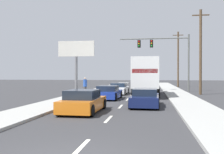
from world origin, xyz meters
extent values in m
plane|color=#333335|center=(0.00, 25.00, 0.00)|extent=(140.00, 140.00, 0.00)
cube|color=#9E9E99|center=(4.86, 20.00, 0.07)|extent=(2.61, 80.00, 0.14)
cube|color=#9E9E99|center=(-4.86, 20.00, 0.07)|extent=(2.61, 80.00, 0.14)
cube|color=silver|center=(0.00, 1.52, 0.00)|extent=(0.14, 2.00, 0.01)
cube|color=silver|center=(0.00, 6.52, 0.00)|extent=(0.14, 2.00, 0.01)
cube|color=silver|center=(0.00, 11.52, 0.00)|extent=(0.14, 2.00, 0.01)
cube|color=silver|center=(0.00, 16.52, 0.00)|extent=(0.14, 2.00, 0.01)
cube|color=silver|center=(0.00, 21.52, 0.00)|extent=(0.14, 2.00, 0.01)
cube|color=silver|center=(0.00, 26.52, 0.00)|extent=(0.14, 2.00, 0.01)
cube|color=silver|center=(0.00, 31.52, 0.00)|extent=(0.14, 2.00, 0.01)
cube|color=silver|center=(0.00, 36.52, 0.00)|extent=(0.14, 2.00, 0.01)
cube|color=silver|center=(0.00, 41.52, 0.00)|extent=(0.14, 2.00, 0.01)
cube|color=silver|center=(0.00, 46.52, 0.00)|extent=(0.14, 2.00, 0.01)
cube|color=silver|center=(0.00, 51.52, 0.00)|extent=(0.14, 2.00, 0.01)
cube|color=white|center=(-1.54, 22.73, 0.46)|extent=(1.85, 4.72, 0.63)
cube|color=#192333|center=(-1.54, 22.70, 1.00)|extent=(1.59, 2.11, 0.45)
cylinder|color=black|center=(-2.33, 24.54, 0.32)|extent=(0.23, 0.64, 0.64)
cylinder|color=black|center=(-0.68, 24.51, 0.32)|extent=(0.23, 0.64, 0.64)
cylinder|color=black|center=(-2.40, 20.95, 0.32)|extent=(0.23, 0.64, 0.64)
cylinder|color=black|center=(-0.75, 20.92, 0.32)|extent=(0.23, 0.64, 0.64)
cube|color=#1E389E|center=(-1.68, 16.57, 0.44)|extent=(1.97, 4.12, 0.59)
cube|color=#192333|center=(-1.69, 16.29, 0.97)|extent=(1.69, 2.08, 0.47)
cylinder|color=black|center=(-2.50, 18.08, 0.32)|extent=(0.24, 0.65, 0.64)
cylinder|color=black|center=(-0.77, 18.03, 0.32)|extent=(0.24, 0.65, 0.64)
cylinder|color=black|center=(-2.59, 15.12, 0.32)|extent=(0.24, 0.65, 0.64)
cylinder|color=black|center=(-0.87, 15.06, 0.32)|extent=(0.24, 0.65, 0.64)
cube|color=orange|center=(-1.83, 8.59, 0.46)|extent=(1.96, 4.26, 0.65)
cube|color=#192333|center=(-1.83, 8.41, 1.04)|extent=(1.70, 2.11, 0.51)
cylinder|color=black|center=(-2.69, 10.17, 0.32)|extent=(0.23, 0.64, 0.64)
cylinder|color=black|center=(-0.91, 10.14, 0.32)|extent=(0.23, 0.64, 0.64)
cylinder|color=black|center=(-2.74, 7.04, 0.32)|extent=(0.23, 0.64, 0.64)
cylinder|color=black|center=(-0.97, 7.01, 0.32)|extent=(0.23, 0.64, 0.64)
cube|color=white|center=(1.55, 19.89, 2.35)|extent=(2.52, 7.11, 2.80)
cube|color=red|center=(1.51, 16.37, 2.49)|extent=(2.19, 0.07, 0.36)
cube|color=#B7BABF|center=(1.60, 24.57, 1.39)|extent=(2.36, 2.30, 2.18)
cylinder|color=black|center=(0.44, 24.58, 0.48)|extent=(0.31, 0.96, 0.96)
cylinder|color=black|center=(2.77, 24.55, 0.48)|extent=(0.31, 0.96, 0.96)
cylinder|color=black|center=(0.37, 18.49, 0.48)|extent=(0.31, 0.96, 0.96)
cylinder|color=black|center=(2.70, 18.46, 0.48)|extent=(0.31, 0.96, 0.96)
cube|color=#141E4C|center=(1.65, 11.99, 0.45)|extent=(1.93, 4.70, 0.62)
cube|color=#192333|center=(1.65, 11.83, 0.99)|extent=(1.65, 2.30, 0.46)
cylinder|color=black|center=(0.86, 13.79, 0.32)|extent=(0.24, 0.65, 0.64)
cylinder|color=black|center=(2.54, 13.74, 0.32)|extent=(0.24, 0.65, 0.64)
cylinder|color=black|center=(0.76, 10.23, 0.32)|extent=(0.24, 0.65, 0.64)
cylinder|color=black|center=(2.45, 10.19, 0.32)|extent=(0.24, 0.65, 0.64)
cylinder|color=#595B56|center=(6.73, 27.92, 3.65)|extent=(0.20, 0.20, 7.29)
cylinder|color=#595B56|center=(2.36, 27.92, 6.83)|extent=(8.75, 0.14, 0.14)
cube|color=black|center=(2.07, 27.92, 6.18)|extent=(0.40, 0.56, 0.95)
sphere|color=red|center=(2.07, 27.61, 6.48)|extent=(0.20, 0.20, 0.20)
sphere|color=orange|center=(2.07, 27.61, 6.18)|extent=(0.20, 0.20, 0.20)
sphere|color=green|center=(2.07, 27.61, 5.88)|extent=(0.20, 0.20, 0.20)
cube|color=black|center=(0.46, 27.92, 6.18)|extent=(0.40, 0.56, 0.95)
sphere|color=red|center=(0.46, 27.61, 6.48)|extent=(0.20, 0.20, 0.20)
sphere|color=orange|center=(0.46, 27.61, 6.18)|extent=(0.20, 0.20, 0.20)
sphere|color=green|center=(0.46, 27.61, 5.88)|extent=(0.20, 0.20, 0.20)
cylinder|color=brown|center=(7.31, 23.09, 4.59)|extent=(0.28, 0.28, 9.19)
cube|color=brown|center=(7.31, 23.09, 8.59)|extent=(1.80, 0.12, 0.12)
cylinder|color=brown|center=(6.66, 40.34, 4.83)|extent=(0.28, 0.28, 9.65)
cube|color=brown|center=(6.66, 40.34, 9.05)|extent=(1.80, 0.12, 0.12)
cylinder|color=slate|center=(-7.63, 26.56, 2.27)|extent=(0.36, 0.36, 4.54)
cube|color=silver|center=(-7.63, 26.56, 5.54)|extent=(4.80, 0.20, 2.01)
cylinder|color=#3F3F42|center=(-4.63, 19.67, 0.54)|extent=(0.32, 0.32, 0.81)
cylinder|color=#264CA5|center=(-4.63, 19.67, 1.30)|extent=(0.38, 0.38, 0.71)
sphere|color=tan|center=(-4.63, 19.67, 1.77)|extent=(0.22, 0.22, 0.22)
camera|label=1|loc=(2.08, -5.85, 2.18)|focal=41.32mm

